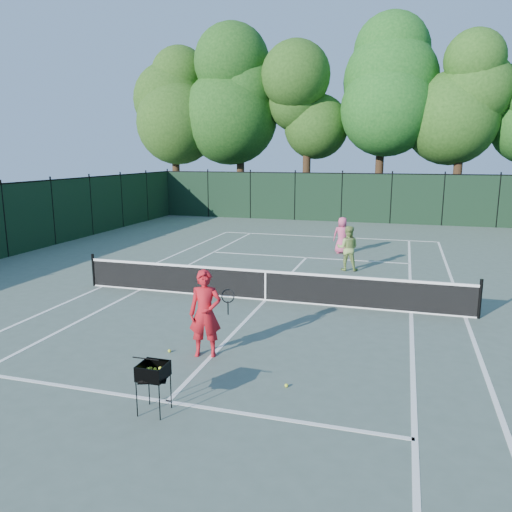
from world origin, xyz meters
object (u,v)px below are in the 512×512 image
(ball_hopper, at_px, (153,372))
(loose_ball_near_cart, at_px, (169,351))
(loose_ball_midcourt, at_px, (286,385))
(player_green, at_px, (348,248))
(player_pink, at_px, (342,235))
(coach, at_px, (205,313))

(ball_hopper, relative_size, loose_ball_near_cart, 12.72)
(ball_hopper, bearing_deg, loose_ball_midcourt, 17.87)
(player_green, distance_m, ball_hopper, 11.52)
(player_green, relative_size, loose_ball_midcourt, 24.36)
(player_pink, relative_size, loose_ball_midcourt, 23.22)
(ball_hopper, xyz_separation_m, loose_ball_near_cart, (-0.91, 2.39, -0.69))
(ball_hopper, height_order, loose_ball_midcourt, ball_hopper)
(coach, height_order, loose_ball_near_cart, coach)
(player_pink, relative_size, ball_hopper, 1.82)
(player_pink, distance_m, ball_hopper, 14.58)
(player_pink, height_order, loose_ball_midcourt, player_pink)
(loose_ball_near_cart, distance_m, loose_ball_midcourt, 2.95)
(coach, relative_size, loose_ball_midcourt, 27.54)
(loose_ball_near_cart, relative_size, loose_ball_midcourt, 1.00)
(coach, bearing_deg, ball_hopper, -102.66)
(player_green, bearing_deg, ball_hopper, 78.11)
(coach, relative_size, ball_hopper, 2.16)
(loose_ball_midcourt, bearing_deg, loose_ball_near_cart, 162.56)
(coach, relative_size, player_pink, 1.19)
(loose_ball_near_cart, xyz_separation_m, loose_ball_midcourt, (2.81, -0.88, 0.00))
(loose_ball_midcourt, bearing_deg, player_pink, 92.50)
(player_green, height_order, loose_ball_near_cart, player_green)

